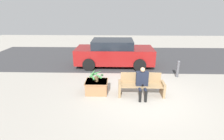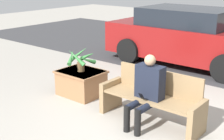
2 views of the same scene
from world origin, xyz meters
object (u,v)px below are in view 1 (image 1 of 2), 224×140
at_px(person_seated, 142,81).
at_px(potted_plant, 96,75).
at_px(bench, 141,85).
at_px(bollard_post, 178,68).
at_px(planter_box, 97,86).
at_px(parked_car, 114,53).

distance_m(person_seated, potted_plant, 1.78).
relative_size(bench, bollard_post, 2.08).
bearing_deg(planter_box, parked_car, 79.55).
relative_size(person_seated, bollard_post, 1.39).
xyz_separation_m(potted_plant, bollard_post, (3.76, 1.77, -0.31)).
height_order(planter_box, bollard_post, bollard_post).
bearing_deg(person_seated, bollard_post, 45.68).
relative_size(planter_box, parked_car, 0.20).
bearing_deg(potted_plant, person_seated, -9.25).
height_order(person_seated, planter_box, person_seated).
relative_size(person_seated, potted_plant, 2.00).
xyz_separation_m(planter_box, bollard_post, (3.75, 1.77, 0.17)).
relative_size(planter_box, bollard_post, 1.04).
height_order(bench, parked_car, parked_car).
bearing_deg(bollard_post, potted_plant, -154.80).
distance_m(bench, potted_plant, 1.79).
xyz_separation_m(parked_car, bollard_post, (3.12, -1.67, -0.31)).
height_order(person_seated, parked_car, parked_car).
xyz_separation_m(bench, parked_car, (-1.11, 3.54, 0.35)).
xyz_separation_m(planter_box, potted_plant, (-0.01, -0.00, 0.48)).
distance_m(potted_plant, bollard_post, 4.17).
bearing_deg(bollard_post, planter_box, -154.76).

